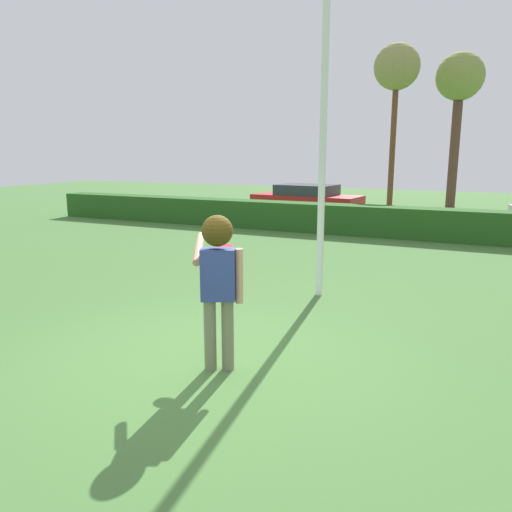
{
  "coord_description": "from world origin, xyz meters",
  "views": [
    {
      "loc": [
        2.9,
        -4.9,
        2.45
      ],
      "look_at": [
        0.27,
        0.75,
        1.15
      ],
      "focal_mm": 34.68,
      "sensor_mm": 36.0,
      "label": 1
    }
  ],
  "objects": [
    {
      "name": "ground_plane",
      "position": [
        0.0,
        0.0,
        0.0
      ],
      "size": [
        60.0,
        60.0,
        0.0
      ],
      "primitive_type": "plane",
      "color": "#467236"
    },
    {
      "name": "person",
      "position": [
        0.26,
        -0.24,
        1.15
      ],
      "size": [
        0.76,
        0.63,
        1.79
      ],
      "color": "#767458",
      "rests_on": "ground"
    },
    {
      "name": "frisbee",
      "position": [
        -0.04,
        0.45,
        1.29
      ],
      "size": [
        0.24,
        0.24,
        0.06
      ],
      "color": "red"
    },
    {
      "name": "lamppost",
      "position": [
        0.35,
        3.19,
        3.87
      ],
      "size": [
        0.24,
        0.24,
        7.08
      ],
      "color": "silver",
      "rests_on": "ground"
    },
    {
      "name": "hedge_row",
      "position": [
        0.0,
        10.04,
        0.45
      ],
      "size": [
        24.18,
        0.9,
        0.9
      ],
      "primitive_type": "cube",
      "color": "#25551C",
      "rests_on": "ground"
    },
    {
      "name": "parked_car_red",
      "position": [
        -3.51,
        13.55,
        0.69
      ],
      "size": [
        4.35,
        2.15,
        1.25
      ],
      "color": "#B21E1E",
      "rests_on": "ground"
    },
    {
      "name": "maple_tree",
      "position": [
        -1.12,
        18.2,
        5.98
      ],
      "size": [
        1.98,
        1.98,
        7.12
      ],
      "color": "brown",
      "rests_on": "ground"
    },
    {
      "name": "oak_tree",
      "position": [
        1.38,
        19.64,
        5.47
      ],
      "size": [
        2.07,
        2.07,
        6.79
      ],
      "color": "brown",
      "rests_on": "ground"
    }
  ]
}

